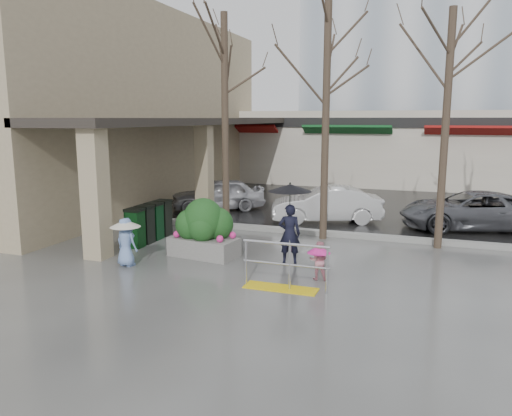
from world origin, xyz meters
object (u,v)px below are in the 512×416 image
Objects in this scene: news_boxes at (150,223)px; car_c at (471,210)px; tree_west at (225,70)px; woman at (290,215)px; handrail at (284,272)px; tree_mideast at (449,71)px; car_a at (218,194)px; car_b at (326,204)px; child_blue at (126,237)px; tree_midwest at (327,61)px; child_pink at (319,257)px; planter at (204,229)px.

car_c reaches higher than news_boxes.
woman is (2.94, -2.86, -3.84)m from tree_west.
tree_mideast is at bearing 56.81° from handrail.
car_b is at bearing 49.02° from car_a.
handrail is 9.65m from car_a.
child_blue is (-7.29, -4.46, -4.13)m from tree_mideast.
handrail is 6.83m from tree_midwest.
child_pink is 7.70m from car_c.
car_b is at bearing 146.71° from tree_mideast.
tree_mideast is at bearing -0.00° from tree_midwest.
tree_midwest is 1.83× the size of car_b.
car_b is (-3.72, 2.44, -4.23)m from tree_mideast.
tree_midwest is at bearing 49.52° from planter.
child_pink is 4.76m from child_blue.
tree_midwest is 7.49m from child_blue.
child_pink is at bearing -43.01° from car_c.
tree_mideast is at bearing -156.00° from woman.
child_pink is (0.57, 0.89, 0.15)m from handrail.
tree_west is at bearing -67.74° from car_b.
car_a is at bearing -120.40° from car_b.
woman is 0.56× the size of car_a.
handrail is 7.28m from tree_mideast.
handrail is 0.28× the size of tree_west.
tree_midwest is at bearing 0.00° from tree_west.
woman is 0.45× the size of car_c.
tree_mideast reaches higher than planter.
tree_west is (-3.36, 4.80, 4.71)m from handrail.
tree_mideast is 5.23m from car_c.
car_b is at bearing -105.92° from child_blue.
woman is 5.34m from car_b.
planter is 6.81m from car_a.
woman is (-0.26, -2.86, -3.99)m from tree_midwest.
car_a is (-0.98, 7.82, -0.10)m from child_blue.
car_b is at bearing -103.14° from woman.
planter is at bearing -64.59° from car_c.
child_blue is (-3.74, -1.59, -0.51)m from woman.
child_blue is 0.61× the size of news_boxes.
tree_west is at bearing 52.07° from news_boxes.
planter is (1.44, 1.46, 0.01)m from child_blue.
tree_mideast reaches higher than news_boxes.
child_pink is at bearing -123.32° from tree_mideast.
car_b is at bearing 94.55° from handrail.
car_a is (-5.14, 8.16, 0.25)m from handrail.
child_blue is at bearing -100.11° from tree_west.
child_pink is 0.73× the size of child_blue.
tree_midwest is 1.89× the size of car_a.
car_c is at bearing 21.09° from tree_west.
tree_midwest is at bearing -87.06° from child_pink.
car_a is at bearing -71.35° from child_blue.
planter reaches higher than child_blue.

